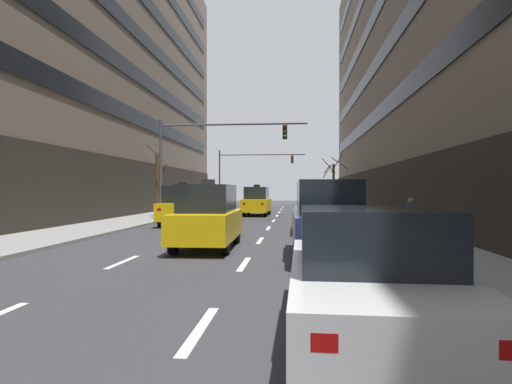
{
  "coord_description": "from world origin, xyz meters",
  "views": [
    {
      "loc": [
        2.96,
        -13.56,
        1.94
      ],
      "look_at": [
        -0.51,
        23.09,
        1.75
      ],
      "focal_mm": 28.59,
      "sensor_mm": 36.0,
      "label": 1
    }
  ],
  "objects": [
    {
      "name": "traffic_signal_0",
      "position": [
        -2.49,
        11.12,
        4.51
      ],
      "size": [
        9.17,
        0.35,
        6.17
      ],
      "color": "#4C4C51",
      "rests_on": "sidewalk_left"
    },
    {
      "name": "sidewalk_left",
      "position": [
        -6.83,
        0.0,
        0.07
      ],
      "size": [
        3.78,
        80.0,
        0.14
      ],
      "primitive_type": "cube",
      "color": "gray",
      "rests_on": "ground"
    },
    {
      "name": "lane_stripe_l1_s7",
      "position": [
        -1.65,
        17.0,
        0.0
      ],
      "size": [
        0.16,
        2.0,
        0.01
      ],
      "primitive_type": "cube",
      "color": "silver",
      "rests_on": "ground"
    },
    {
      "name": "car_parked_2",
      "position": [
        3.89,
        5.32,
        0.81
      ],
      "size": [
        1.85,
        4.38,
        1.64
      ],
      "color": "black",
      "rests_on": "ground"
    },
    {
      "name": "lane_stripe_l1_s8",
      "position": [
        -1.65,
        22.0,
        0.0
      ],
      "size": [
        0.16,
        2.0,
        0.01
      ],
      "primitive_type": "cube",
      "color": "silver",
      "rests_on": "ground"
    },
    {
      "name": "lane_stripe_l2_s8",
      "position": [
        1.65,
        22.0,
        0.0
      ],
      "size": [
        0.16,
        2.0,
        0.01
      ],
      "primitive_type": "cube",
      "color": "silver",
      "rests_on": "ground"
    },
    {
      "name": "lane_stripe_l2_s5",
      "position": [
        1.65,
        7.0,
        0.0
      ],
      "size": [
        0.16,
        2.0,
        0.01
      ],
      "primitive_type": "cube",
      "color": "silver",
      "rests_on": "ground"
    },
    {
      "name": "lane_stripe_l2_s7",
      "position": [
        1.65,
        17.0,
        0.0
      ],
      "size": [
        0.16,
        2.0,
        0.01
      ],
      "primitive_type": "cube",
      "color": "silver",
      "rests_on": "ground"
    },
    {
      "name": "car_driving_2",
      "position": [
        -3.28,
        16.79,
        0.85
      ],
      "size": [
        2.13,
        4.66,
        1.72
      ],
      "color": "black",
      "rests_on": "ground"
    },
    {
      "name": "taxi_driving_3",
      "position": [
        0.09,
        -0.23,
        1.05
      ],
      "size": [
        1.92,
        4.4,
        2.29
      ],
      "color": "black",
      "rests_on": "ground"
    },
    {
      "name": "lane_stripe_l1_s5",
      "position": [
        -1.65,
        7.0,
        0.0
      ],
      "size": [
        0.16,
        2.0,
        0.01
      ],
      "primitive_type": "cube",
      "color": "silver",
      "rests_on": "ground"
    },
    {
      "name": "car_parked_1",
      "position": [
        3.89,
        -1.8,
        1.1
      ],
      "size": [
        2.0,
        4.61,
        2.21
      ],
      "color": "black",
      "rests_on": "ground"
    },
    {
      "name": "street_tree_1",
      "position": [
        -6.47,
        13.62,
        2.47
      ],
      "size": [
        2.05,
        2.04,
        5.06
      ],
      "color": "#4C3823",
      "rests_on": "sidewalk_left"
    },
    {
      "name": "street_tree_2",
      "position": [
        6.43,
        23.44,
        2.56
      ],
      "size": [
        2.3,
        2.27,
        5.07
      ],
      "color": "#4C3823",
      "rests_on": "sidewalk_right"
    },
    {
      "name": "lane_stripe_l2_s3",
      "position": [
        1.65,
        -3.0,
        0.0
      ],
      "size": [
        0.16,
        2.0,
        0.01
      ],
      "primitive_type": "cube",
      "color": "silver",
      "rests_on": "ground"
    },
    {
      "name": "lane_stripe_l1_s3",
      "position": [
        -1.65,
        -3.0,
        0.0
      ],
      "size": [
        0.16,
        2.0,
        0.01
      ],
      "primitive_type": "cube",
      "color": "silver",
      "rests_on": "ground"
    },
    {
      "name": "taxi_driving_1",
      "position": [
        0.12,
        17.1,
        1.08
      ],
      "size": [
        1.98,
        4.51,
        2.35
      ],
      "color": "black",
      "rests_on": "ground"
    },
    {
      "name": "lane_stripe_l2_s4",
      "position": [
        1.65,
        2.0,
        0.0
      ],
      "size": [
        0.16,
        2.0,
        0.01
      ],
      "primitive_type": "cube",
      "color": "silver",
      "rests_on": "ground"
    },
    {
      "name": "lane_stripe_l1_s4",
      "position": [
        -1.65,
        2.0,
        0.0
      ],
      "size": [
        0.16,
        2.0,
        0.01
      ],
      "primitive_type": "cube",
      "color": "silver",
      "rests_on": "ground"
    },
    {
      "name": "lane_stripe_l2_s2",
      "position": [
        1.65,
        -8.0,
        0.0
      ],
      "size": [
        0.16,
        2.0,
        0.01
      ],
      "primitive_type": "cube",
      "color": "silver",
      "rests_on": "ground"
    },
    {
      "name": "lane_stripe_l2_s10",
      "position": [
        1.65,
        32.0,
        0.0
      ],
      "size": [
        0.16,
        2.0,
        0.01
      ],
      "primitive_type": "cube",
      "color": "silver",
      "rests_on": "ground"
    },
    {
      "name": "ground_plane",
      "position": [
        0.0,
        0.0,
        0.0
      ],
      "size": [
        120.0,
        120.0,
        0.0
      ],
      "primitive_type": "plane",
      "color": "#38383D"
    },
    {
      "name": "lane_stripe_l1_s9",
      "position": [
        -1.65,
        27.0,
        0.0
      ],
      "size": [
        0.16,
        2.0,
        0.01
      ],
      "primitive_type": "cube",
      "color": "silver",
      "rests_on": "ground"
    },
    {
      "name": "lane_stripe_l1_s6",
      "position": [
        -1.65,
        12.0,
        0.0
      ],
      "size": [
        0.16,
        2.0,
        0.01
      ],
      "primitive_type": "cube",
      "color": "silver",
      "rests_on": "ground"
    },
    {
      "name": "lane_stripe_l2_s9",
      "position": [
        1.65,
        27.0,
        0.0
      ],
      "size": [
        0.16,
        2.0,
        0.01
      ],
      "primitive_type": "cube",
      "color": "silver",
      "rests_on": "ground"
    },
    {
      "name": "car_parked_3",
      "position": [
        3.89,
        11.18,
        0.77
      ],
      "size": [
        1.79,
        4.19,
        1.56
      ],
      "color": "black",
      "rests_on": "ground"
    },
    {
      "name": "pedestrian_0",
      "position": [
        6.8,
        0.39,
        1.03
      ],
      "size": [
        0.52,
        0.27,
        1.55
      ],
      "color": "brown",
      "rests_on": "sidewalk_right"
    },
    {
      "name": "car_parked_0",
      "position": [
        3.89,
        -8.26,
        0.85
      ],
      "size": [
        1.98,
        4.61,
        1.72
      ],
      "color": "black",
      "rests_on": "ground"
    },
    {
      "name": "traffic_signal_1",
      "position": [
        -2.36,
        31.1,
        4.46
      ],
      "size": [
        9.55,
        0.35,
        6.21
      ],
      "color": "#4C4C51",
      "rests_on": "sidewalk_left"
    },
    {
      "name": "taxi_driving_0",
      "position": [
        -3.18,
        8.43,
        1.08
      ],
      "size": [
        2.02,
        4.55,
        2.36
      ],
      "color": "black",
      "rests_on": "ground"
    },
    {
      "name": "lane_stripe_l2_s6",
      "position": [
        1.65,
        12.0,
        0.0
      ],
      "size": [
        0.16,
        2.0,
        0.01
      ],
      "primitive_type": "cube",
      "color": "silver",
      "rests_on": "ground"
    },
    {
      "name": "sidewalk_right",
      "position": [
        6.83,
        0.0,
        0.07
      ],
      "size": [
        3.78,
        80.0,
        0.14
      ],
      "primitive_type": "cube",
      "color": "gray",
      "rests_on": "ground"
    },
    {
      "name": "lane_stripe_l1_s10",
      "position": [
        -1.65,
        32.0,
        0.0
      ],
      "size": [
        0.16,
        2.0,
        0.01
      ],
      "primitive_type": "cube",
      "color": "silver",
      "rests_on": "ground"
    }
  ]
}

